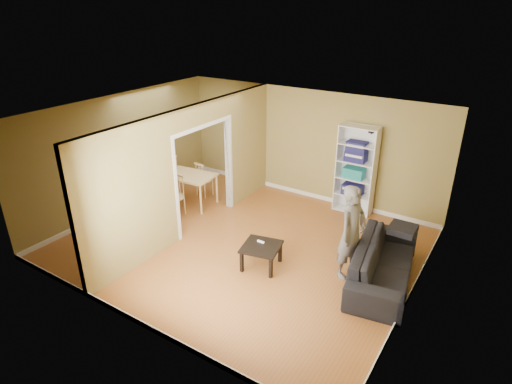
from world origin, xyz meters
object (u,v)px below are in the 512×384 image
(person, at_px, (352,225))
(chair_near, at_px, (175,196))
(coffee_table, at_px, (261,249))
(chair_left, at_px, (168,176))
(sofa, at_px, (384,257))
(dining_table, at_px, (189,178))
(bookshelf, at_px, (357,169))
(chair_far, at_px, (204,179))

(person, height_order, chair_near, person)
(coffee_table, xyz_separation_m, chair_left, (-3.54, 1.38, 0.14))
(sofa, relative_size, coffee_table, 3.59)
(dining_table, relative_size, chair_near, 1.26)
(sofa, height_order, person, person)
(coffee_table, height_order, chair_left, chair_left)
(person, height_order, chair_left, person)
(coffee_table, height_order, dining_table, dining_table)
(sofa, relative_size, bookshelf, 1.16)
(sofa, relative_size, chair_near, 2.51)
(chair_near, xyz_separation_m, chair_far, (-0.12, 1.19, -0.03))
(dining_table, bearing_deg, bookshelf, 27.35)
(person, xyz_separation_m, chair_near, (-4.11, 0.08, -0.53))
(person, distance_m, coffee_table, 1.66)
(chair_left, bearing_deg, person, 59.27)
(dining_table, height_order, chair_near, chair_near)
(bookshelf, xyz_separation_m, dining_table, (-3.38, -1.75, -0.35))
(chair_near, height_order, chair_far, chair_near)
(sofa, distance_m, coffee_table, 2.12)
(person, distance_m, bookshelf, 2.59)
(coffee_table, bearing_deg, person, 23.62)
(chair_far, bearing_deg, coffee_table, 152.06)
(coffee_table, relative_size, dining_table, 0.56)
(coffee_table, xyz_separation_m, chair_far, (-2.82, 1.88, 0.07))
(coffee_table, relative_size, chair_left, 0.64)
(coffee_table, height_order, chair_far, chair_far)
(coffee_table, bearing_deg, dining_table, 154.94)
(chair_far, bearing_deg, chair_left, 40.39)
(bookshelf, relative_size, chair_near, 2.16)
(coffee_table, bearing_deg, sofa, 22.15)
(coffee_table, bearing_deg, bookshelf, 79.61)
(sofa, distance_m, chair_left, 5.53)
(sofa, xyz_separation_m, dining_table, (-4.78, 0.52, 0.21))
(bookshelf, height_order, dining_table, bookshelf)
(bookshelf, distance_m, chair_left, 4.46)
(sofa, xyz_separation_m, chair_far, (-4.79, 1.08, -0.01))
(dining_table, bearing_deg, sofa, -6.18)
(sofa, distance_m, person, 0.80)
(sofa, height_order, coffee_table, sofa)
(chair_near, bearing_deg, dining_table, 106.02)
(coffee_table, distance_m, chair_far, 3.39)
(sofa, distance_m, bookshelf, 2.72)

